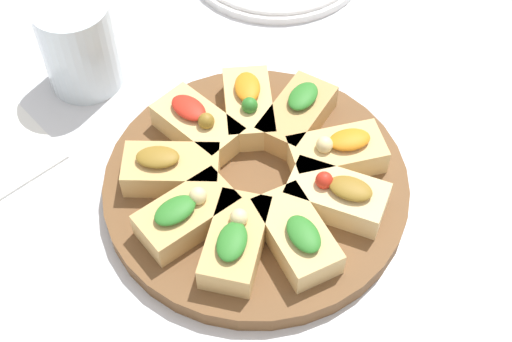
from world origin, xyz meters
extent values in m
plane|color=silver|center=(0.00, 0.00, 0.00)|extent=(3.00, 3.00, 0.00)
cylinder|color=brown|center=(0.00, 0.00, 0.01)|extent=(0.31, 0.31, 0.02)
cube|color=tan|center=(0.05, -0.07, 0.04)|extent=(0.10, 0.10, 0.03)
ellipsoid|color=#2D7A28|center=(0.06, -0.07, 0.06)|extent=(0.05, 0.05, 0.01)
sphere|color=beige|center=(0.04, -0.05, 0.06)|extent=(0.02, 0.02, 0.02)
cube|color=#DBB775|center=(0.08, -0.02, 0.04)|extent=(0.10, 0.07, 0.03)
ellipsoid|color=#2D7A28|center=(0.09, -0.02, 0.06)|extent=(0.05, 0.04, 0.01)
cube|color=#E5C689|center=(0.07, 0.04, 0.04)|extent=(0.11, 0.09, 0.03)
ellipsoid|color=olive|center=(0.08, 0.05, 0.06)|extent=(0.05, 0.04, 0.01)
sphere|color=red|center=(0.06, 0.03, 0.06)|extent=(0.02, 0.02, 0.02)
cube|color=#DBB775|center=(0.03, 0.08, 0.04)|extent=(0.08, 0.11, 0.03)
ellipsoid|color=orange|center=(0.04, 0.09, 0.06)|extent=(0.04, 0.05, 0.01)
sphere|color=beige|center=(0.03, 0.06, 0.06)|extent=(0.02, 0.02, 0.02)
cube|color=tan|center=(-0.03, 0.08, 0.04)|extent=(0.08, 0.10, 0.03)
ellipsoid|color=#2D7A28|center=(-0.03, 0.09, 0.06)|extent=(0.04, 0.05, 0.01)
cube|color=#DBB775|center=(-0.07, 0.05, 0.04)|extent=(0.10, 0.09, 0.03)
ellipsoid|color=orange|center=(-0.08, 0.05, 0.06)|extent=(0.05, 0.05, 0.01)
sphere|color=#2D7A28|center=(-0.06, 0.04, 0.06)|extent=(0.02, 0.02, 0.02)
cube|color=#DBB775|center=(-0.08, -0.01, 0.04)|extent=(0.10, 0.06, 0.03)
ellipsoid|color=red|center=(-0.09, -0.01, 0.06)|extent=(0.05, 0.03, 0.01)
sphere|color=olive|center=(-0.07, -0.01, 0.06)|extent=(0.02, 0.02, 0.02)
cube|color=tan|center=(-0.05, -0.06, 0.04)|extent=(0.10, 0.10, 0.03)
ellipsoid|color=olive|center=(-0.06, -0.07, 0.06)|extent=(0.05, 0.05, 0.01)
cube|color=tan|center=(0.00, -0.08, 0.04)|extent=(0.05, 0.09, 0.03)
ellipsoid|color=#2D7A28|center=(0.00, -0.09, 0.06)|extent=(0.03, 0.04, 0.01)
sphere|color=beige|center=(0.00, -0.07, 0.06)|extent=(0.02, 0.02, 0.02)
cylinder|color=silver|center=(-0.25, -0.05, 0.05)|extent=(0.08, 0.08, 0.11)
cube|color=white|center=(-0.21, -0.17, 0.00)|extent=(0.11, 0.09, 0.01)
camera|label=1|loc=(0.33, -0.26, 0.60)|focal=50.00mm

